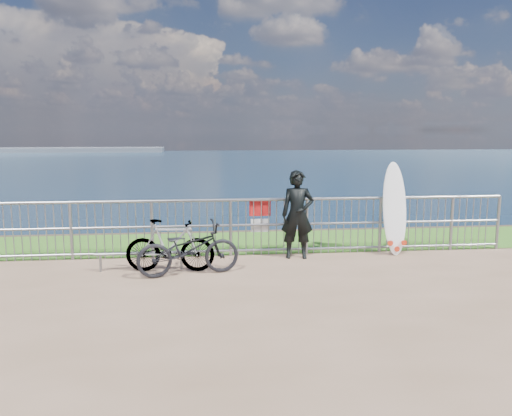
{
  "coord_description": "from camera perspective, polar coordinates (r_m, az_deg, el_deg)",
  "views": [
    {
      "loc": [
        -1.0,
        -7.9,
        2.43
      ],
      "look_at": [
        -0.04,
        1.2,
        1.0
      ],
      "focal_mm": 35.0,
      "sensor_mm": 36.0,
      "label": 1
    }
  ],
  "objects": [
    {
      "name": "bicycle_far",
      "position": [
        8.76,
        -9.8,
        -4.25
      ],
      "size": [
        1.57,
        0.58,
        0.92
      ],
      "primitive_type": "imported",
      "rotation": [
        0.0,
        0.0,
        1.48
      ],
      "color": "black",
      "rests_on": "ground"
    },
    {
      "name": "surfer",
      "position": [
        9.51,
        4.76,
        -0.76
      ],
      "size": [
        0.66,
        0.47,
        1.68
      ],
      "primitive_type": "imported",
      "rotation": [
        0.0,
        0.0,
        -0.12
      ],
      "color": "black",
      "rests_on": "ground"
    },
    {
      "name": "bicycle_near",
      "position": [
        8.5,
        -7.75,
        -4.65
      ],
      "size": [
        1.82,
        0.95,
        0.91
      ],
      "primitive_type": "imported",
      "rotation": [
        0.0,
        0.0,
        1.78
      ],
      "color": "black",
      "rests_on": "ground"
    },
    {
      "name": "grass_strip",
      "position": [
        10.92,
        -0.58,
        -3.92
      ],
      "size": [
        120.0,
        120.0,
        0.0
      ],
      "primitive_type": "plane",
      "color": "#326C1D",
      "rests_on": "ground"
    },
    {
      "name": "surfboard",
      "position": [
        10.18,
        15.56,
        -0.42
      ],
      "size": [
        0.48,
        0.43,
        1.83
      ],
      "color": "white",
      "rests_on": "ground"
    },
    {
      "name": "railing",
      "position": [
        9.73,
        0.13,
        -2.07
      ],
      "size": [
        10.06,
        0.1,
        1.13
      ],
      "color": "gray",
      "rests_on": "ground"
    },
    {
      "name": "bike_rack",
      "position": [
        8.95,
        -13.01,
        -5.31
      ],
      "size": [
        1.59,
        0.05,
        0.33
      ],
      "color": "gray",
      "rests_on": "ground"
    },
    {
      "name": "seascape",
      "position": [
        161.29,
        -21.46,
        6.0
      ],
      "size": [
        260.0,
        260.0,
        5.0
      ],
      "color": "brown",
      "rests_on": "ground"
    }
  ]
}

